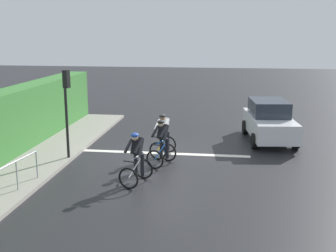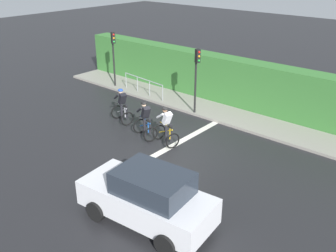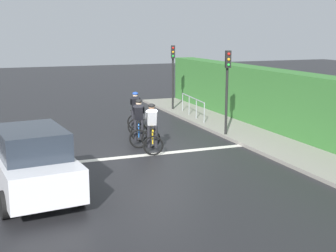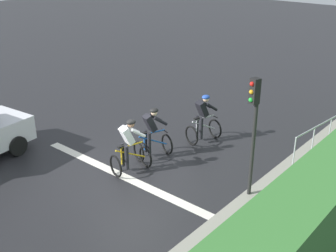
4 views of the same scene
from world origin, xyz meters
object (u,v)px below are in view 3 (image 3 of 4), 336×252
(cyclist_mid, at_px, (152,129))
(traffic_light_near_crossing, at_px, (227,80))
(cyclist_lead, at_px, (136,113))
(traffic_light_far_junction, at_px, (173,68))
(car_white, at_px, (31,162))
(pedestrian_railing_kerbside, at_px, (193,103))
(cyclist_second, at_px, (139,123))

(cyclist_mid, relative_size, traffic_light_near_crossing, 0.50)
(cyclist_lead, xyz_separation_m, traffic_light_far_junction, (3.29, 4.15, 1.43))
(cyclist_mid, height_order, car_white, car_white)
(cyclist_mid, distance_m, traffic_light_near_crossing, 3.81)
(car_white, relative_size, pedestrian_railing_kerbside, 1.30)
(cyclist_mid, bearing_deg, traffic_light_near_crossing, 16.50)
(car_white, height_order, pedestrian_railing_kerbside, car_white)
(cyclist_mid, bearing_deg, car_white, -145.11)
(cyclist_lead, distance_m, traffic_light_far_junction, 5.48)
(cyclist_second, xyz_separation_m, cyclist_mid, (0.11, -1.10, 0.00))
(pedestrian_railing_kerbside, bearing_deg, cyclist_lead, -150.93)
(traffic_light_far_junction, bearing_deg, cyclist_second, -121.65)
(cyclist_lead, xyz_separation_m, traffic_light_near_crossing, (2.99, -2.10, 1.43))
(traffic_light_far_junction, bearing_deg, cyclist_lead, -128.36)
(traffic_light_far_junction, xyz_separation_m, pedestrian_railing_kerbside, (0.08, -2.28, -1.44))
(traffic_light_near_crossing, bearing_deg, cyclist_mid, -163.50)
(traffic_light_near_crossing, height_order, traffic_light_far_junction, same)
(car_white, relative_size, traffic_light_near_crossing, 1.28)
(cyclist_lead, relative_size, cyclist_mid, 1.00)
(traffic_light_near_crossing, distance_m, pedestrian_railing_kerbside, 4.24)
(cyclist_second, distance_m, traffic_light_far_junction, 7.37)
(cyclist_mid, bearing_deg, traffic_light_far_junction, 63.11)
(cyclist_second, height_order, traffic_light_far_junction, traffic_light_far_junction)
(cyclist_lead, height_order, traffic_light_near_crossing, traffic_light_near_crossing)
(cyclist_lead, xyz_separation_m, cyclist_second, (-0.51, -2.00, 0.00))
(cyclist_lead, relative_size, pedestrian_railing_kerbside, 0.51)
(cyclist_lead, distance_m, cyclist_mid, 3.13)
(traffic_light_near_crossing, bearing_deg, cyclist_second, 178.37)
(traffic_light_far_junction, bearing_deg, cyclist_mid, -116.89)
(cyclist_second, height_order, car_white, car_white)
(cyclist_mid, bearing_deg, cyclist_lead, 82.76)
(traffic_light_near_crossing, relative_size, traffic_light_far_junction, 1.00)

